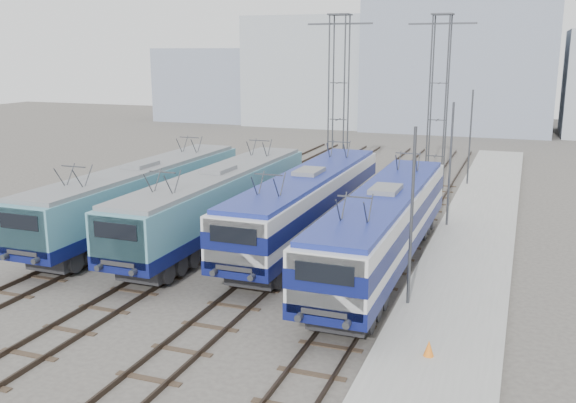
{
  "coord_description": "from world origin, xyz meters",
  "views": [
    {
      "loc": [
        12.3,
        -20.95,
        9.61
      ],
      "look_at": [
        1.88,
        7.0,
        2.6
      ],
      "focal_mm": 40.0,
      "sensor_mm": 36.0,
      "label": 1
    }
  ],
  "objects_px": {
    "locomotive_far_left": "(140,193)",
    "locomotive_center_left": "(217,199)",
    "mast_mid": "(450,167)",
    "mast_front": "(411,221)",
    "locomotive_center_right": "(308,201)",
    "safety_cone": "(429,348)",
    "locomotive_far_right": "(384,223)",
    "mast_rear": "(470,140)",
    "catenary_tower_east": "(438,96)",
    "catenary_tower_west": "(339,95)"
  },
  "relations": [
    {
      "from": "catenary_tower_west",
      "to": "locomotive_far_right",
      "type": "bearing_deg",
      "value": -67.18
    },
    {
      "from": "locomotive_far_left",
      "to": "mast_front",
      "type": "xyz_separation_m",
      "value": [
        15.35,
        -5.51,
        1.28
      ]
    },
    {
      "from": "locomotive_far_right",
      "to": "catenary_tower_west",
      "type": "xyz_separation_m",
      "value": [
        -6.75,
        16.04,
        4.36
      ]
    },
    {
      "from": "locomotive_far_right",
      "to": "mast_rear",
      "type": "distance_m",
      "value": 20.17
    },
    {
      "from": "locomotive_center_right",
      "to": "safety_cone",
      "type": "height_order",
      "value": "locomotive_center_right"
    },
    {
      "from": "mast_front",
      "to": "mast_mid",
      "type": "relative_size",
      "value": 1.0
    },
    {
      "from": "locomotive_center_left",
      "to": "locomotive_far_right",
      "type": "distance_m",
      "value": 9.17
    },
    {
      "from": "locomotive_center_left",
      "to": "locomotive_far_right",
      "type": "xyz_separation_m",
      "value": [
        9.0,
        -1.77,
        0.06
      ]
    },
    {
      "from": "locomotive_center_left",
      "to": "catenary_tower_east",
      "type": "distance_m",
      "value": 19.0
    },
    {
      "from": "mast_mid",
      "to": "locomotive_center_left",
      "type": "bearing_deg",
      "value": -149.95
    },
    {
      "from": "locomotive_far_left",
      "to": "locomotive_center_left",
      "type": "distance_m",
      "value": 4.5
    },
    {
      "from": "locomotive_far_left",
      "to": "mast_rear",
      "type": "distance_m",
      "value": 24.06
    },
    {
      "from": "locomotive_center_right",
      "to": "locomotive_far_right",
      "type": "relative_size",
      "value": 1.0
    },
    {
      "from": "mast_rear",
      "to": "safety_cone",
      "type": "relative_size",
      "value": 13.41
    },
    {
      "from": "catenary_tower_east",
      "to": "safety_cone",
      "type": "relative_size",
      "value": 22.99
    },
    {
      "from": "mast_front",
      "to": "mast_rear",
      "type": "xyz_separation_m",
      "value": [
        0.0,
        24.0,
        0.0
      ]
    },
    {
      "from": "mast_front",
      "to": "mast_mid",
      "type": "height_order",
      "value": "same"
    },
    {
      "from": "locomotive_far_left",
      "to": "locomotive_center_left",
      "type": "xyz_separation_m",
      "value": [
        4.5,
        0.21,
        0.0
      ]
    },
    {
      "from": "catenary_tower_west",
      "to": "mast_rear",
      "type": "height_order",
      "value": "catenary_tower_west"
    },
    {
      "from": "catenary_tower_east",
      "to": "catenary_tower_west",
      "type": "bearing_deg",
      "value": -162.9
    },
    {
      "from": "locomotive_far_left",
      "to": "mast_front",
      "type": "height_order",
      "value": "mast_front"
    },
    {
      "from": "catenary_tower_east",
      "to": "locomotive_far_left",
      "type": "bearing_deg",
      "value": -128.79
    },
    {
      "from": "locomotive_far_left",
      "to": "catenary_tower_east",
      "type": "height_order",
      "value": "catenary_tower_east"
    },
    {
      "from": "locomotive_center_right",
      "to": "safety_cone",
      "type": "relative_size",
      "value": 34.17
    },
    {
      "from": "locomotive_center_left",
      "to": "mast_mid",
      "type": "height_order",
      "value": "mast_mid"
    },
    {
      "from": "locomotive_center_left",
      "to": "catenary_tower_west",
      "type": "bearing_deg",
      "value": 81.04
    },
    {
      "from": "locomotive_center_left",
      "to": "mast_rear",
      "type": "relative_size",
      "value": 2.55
    },
    {
      "from": "catenary_tower_west",
      "to": "catenary_tower_east",
      "type": "bearing_deg",
      "value": 17.1
    },
    {
      "from": "mast_front",
      "to": "mast_mid",
      "type": "distance_m",
      "value": 12.0
    },
    {
      "from": "locomotive_far_left",
      "to": "catenary_tower_east",
      "type": "bearing_deg",
      "value": 51.21
    },
    {
      "from": "mast_front",
      "to": "safety_cone",
      "type": "relative_size",
      "value": 13.41
    },
    {
      "from": "catenary_tower_east",
      "to": "locomotive_center_left",
      "type": "bearing_deg",
      "value": -118.26
    },
    {
      "from": "catenary_tower_west",
      "to": "mast_mid",
      "type": "height_order",
      "value": "catenary_tower_west"
    },
    {
      "from": "locomotive_center_left",
      "to": "mast_rear",
      "type": "xyz_separation_m",
      "value": [
        10.85,
        18.28,
        1.28
      ]
    },
    {
      "from": "locomotive_center_left",
      "to": "locomotive_center_right",
      "type": "bearing_deg",
      "value": 13.86
    },
    {
      "from": "locomotive_center_left",
      "to": "locomotive_far_left",
      "type": "bearing_deg",
      "value": -177.32
    },
    {
      "from": "catenary_tower_east",
      "to": "mast_rear",
      "type": "distance_m",
      "value": 4.28
    },
    {
      "from": "catenary_tower_east",
      "to": "mast_rear",
      "type": "xyz_separation_m",
      "value": [
        2.1,
        2.0,
        -3.14
      ]
    },
    {
      "from": "locomotive_far_right",
      "to": "mast_rear",
      "type": "relative_size",
      "value": 2.55
    },
    {
      "from": "mast_front",
      "to": "safety_cone",
      "type": "distance_m",
      "value": 5.25
    },
    {
      "from": "mast_front",
      "to": "mast_mid",
      "type": "xyz_separation_m",
      "value": [
        0.0,
        12.0,
        0.0
      ]
    },
    {
      "from": "locomotive_far_right",
      "to": "catenary_tower_east",
      "type": "bearing_deg",
      "value": 90.79
    },
    {
      "from": "locomotive_center_right",
      "to": "safety_cone",
      "type": "bearing_deg",
      "value": -54.77
    },
    {
      "from": "locomotive_center_right",
      "to": "mast_rear",
      "type": "xyz_separation_m",
      "value": [
        6.35,
        17.17,
        1.22
      ]
    },
    {
      "from": "locomotive_center_left",
      "to": "safety_cone",
      "type": "bearing_deg",
      "value": -38.81
    },
    {
      "from": "locomotive_center_right",
      "to": "mast_rear",
      "type": "relative_size",
      "value": 2.55
    },
    {
      "from": "mast_front",
      "to": "mast_rear",
      "type": "relative_size",
      "value": 1.0
    },
    {
      "from": "catenary_tower_east",
      "to": "mast_rear",
      "type": "height_order",
      "value": "catenary_tower_east"
    },
    {
      "from": "locomotive_far_left",
      "to": "locomotive_center_left",
      "type": "relative_size",
      "value": 1.0
    },
    {
      "from": "locomotive_center_right",
      "to": "mast_mid",
      "type": "relative_size",
      "value": 2.55
    }
  ]
}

